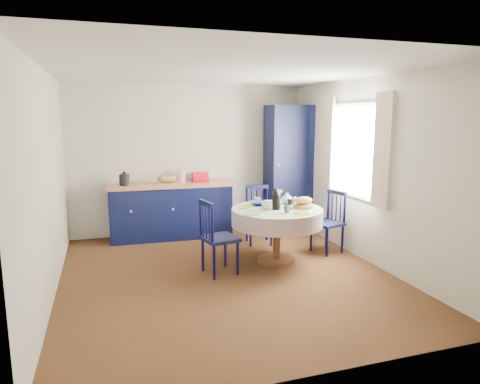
{
  "coord_description": "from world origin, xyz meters",
  "views": [
    {
      "loc": [
        -1.4,
        -4.94,
        1.97
      ],
      "look_at": [
        0.24,
        0.2,
        1.02
      ],
      "focal_mm": 32.0,
      "sensor_mm": 36.0,
      "label": 1
    }
  ],
  "objects_px": {
    "chair_right": "(329,221)",
    "mug_a": "(266,205)",
    "mug_c": "(291,201)",
    "dining_table": "(278,217)",
    "pantry_cabinet": "(289,168)",
    "mug_b": "(287,209)",
    "chair_far": "(258,214)",
    "cobalt_bowl": "(259,203)",
    "kitchen_counter": "(171,210)",
    "mug_d": "(257,200)",
    "chair_left": "(217,237)"
  },
  "relations": [
    {
      "from": "chair_right",
      "to": "mug_a",
      "type": "height_order",
      "value": "chair_right"
    },
    {
      "from": "mug_c",
      "to": "dining_table",
      "type": "bearing_deg",
      "value": -146.2
    },
    {
      "from": "mug_a",
      "to": "mug_c",
      "type": "relative_size",
      "value": 1.14
    },
    {
      "from": "pantry_cabinet",
      "to": "mug_b",
      "type": "xyz_separation_m",
      "value": [
        -0.84,
        -1.83,
        -0.29
      ]
    },
    {
      "from": "chair_far",
      "to": "chair_right",
      "type": "distance_m",
      "value": 1.12
    },
    {
      "from": "mug_c",
      "to": "cobalt_bowl",
      "type": "relative_size",
      "value": 0.48
    },
    {
      "from": "kitchen_counter",
      "to": "cobalt_bowl",
      "type": "height_order",
      "value": "kitchen_counter"
    },
    {
      "from": "dining_table",
      "to": "mug_d",
      "type": "distance_m",
      "value": 0.46
    },
    {
      "from": "chair_far",
      "to": "chair_right",
      "type": "bearing_deg",
      "value": -33.86
    },
    {
      "from": "dining_table",
      "to": "mug_b",
      "type": "bearing_deg",
      "value": -87.57
    },
    {
      "from": "dining_table",
      "to": "chair_far",
      "type": "distance_m",
      "value": 0.93
    },
    {
      "from": "kitchen_counter",
      "to": "mug_a",
      "type": "height_order",
      "value": "kitchen_counter"
    },
    {
      "from": "chair_far",
      "to": "mug_c",
      "type": "xyz_separation_m",
      "value": [
        0.22,
        -0.73,
        0.33
      ]
    },
    {
      "from": "chair_left",
      "to": "chair_far",
      "type": "distance_m",
      "value": 1.48
    },
    {
      "from": "mug_b",
      "to": "cobalt_bowl",
      "type": "height_order",
      "value": "mug_b"
    },
    {
      "from": "cobalt_bowl",
      "to": "chair_left",
      "type": "bearing_deg",
      "value": -147.18
    },
    {
      "from": "kitchen_counter",
      "to": "mug_a",
      "type": "relative_size",
      "value": 15.85
    },
    {
      "from": "chair_far",
      "to": "cobalt_bowl",
      "type": "distance_m",
      "value": 0.76
    },
    {
      "from": "kitchen_counter",
      "to": "chair_right",
      "type": "distance_m",
      "value": 2.57
    },
    {
      "from": "mug_a",
      "to": "cobalt_bowl",
      "type": "xyz_separation_m",
      "value": [
        -0.0,
        0.26,
        -0.02
      ]
    },
    {
      "from": "mug_b",
      "to": "chair_left",
      "type": "bearing_deg",
      "value": 175.3
    },
    {
      "from": "chair_left",
      "to": "mug_b",
      "type": "relative_size",
      "value": 9.59
    },
    {
      "from": "chair_right",
      "to": "dining_table",
      "type": "bearing_deg",
      "value": -94.39
    },
    {
      "from": "kitchen_counter",
      "to": "dining_table",
      "type": "xyz_separation_m",
      "value": [
        1.2,
        -1.66,
        0.16
      ]
    },
    {
      "from": "mug_d",
      "to": "chair_left",
      "type": "bearing_deg",
      "value": -141.07
    },
    {
      "from": "mug_b",
      "to": "cobalt_bowl",
      "type": "xyz_separation_m",
      "value": [
        -0.19,
        0.55,
        -0.02
      ]
    },
    {
      "from": "pantry_cabinet",
      "to": "chair_far",
      "type": "bearing_deg",
      "value": -139.87
    },
    {
      "from": "mug_c",
      "to": "mug_d",
      "type": "xyz_separation_m",
      "value": [
        -0.43,
        0.22,
        -0.0
      ]
    },
    {
      "from": "chair_left",
      "to": "mug_d",
      "type": "height_order",
      "value": "chair_left"
    },
    {
      "from": "pantry_cabinet",
      "to": "dining_table",
      "type": "height_order",
      "value": "pantry_cabinet"
    },
    {
      "from": "chair_far",
      "to": "cobalt_bowl",
      "type": "xyz_separation_m",
      "value": [
        -0.23,
        -0.65,
        0.32
      ]
    },
    {
      "from": "pantry_cabinet",
      "to": "chair_right",
      "type": "height_order",
      "value": "pantry_cabinet"
    },
    {
      "from": "kitchen_counter",
      "to": "chair_far",
      "type": "xyz_separation_m",
      "value": [
        1.26,
        -0.74,
        -0.0
      ]
    },
    {
      "from": "mug_d",
      "to": "cobalt_bowl",
      "type": "height_order",
      "value": "mug_d"
    },
    {
      "from": "chair_right",
      "to": "chair_far",
      "type": "bearing_deg",
      "value": -147.0
    },
    {
      "from": "kitchen_counter",
      "to": "chair_right",
      "type": "height_order",
      "value": "kitchen_counter"
    },
    {
      "from": "mug_d",
      "to": "mug_c",
      "type": "bearing_deg",
      "value": -27.54
    },
    {
      "from": "mug_b",
      "to": "cobalt_bowl",
      "type": "bearing_deg",
      "value": 108.64
    },
    {
      "from": "kitchen_counter",
      "to": "pantry_cabinet",
      "type": "bearing_deg",
      "value": -0.77
    },
    {
      "from": "mug_a",
      "to": "mug_c",
      "type": "distance_m",
      "value": 0.49
    },
    {
      "from": "kitchen_counter",
      "to": "chair_far",
      "type": "height_order",
      "value": "kitchen_counter"
    },
    {
      "from": "mug_b",
      "to": "kitchen_counter",
      "type": "bearing_deg",
      "value": 122.04
    },
    {
      "from": "mug_c",
      "to": "mug_d",
      "type": "distance_m",
      "value": 0.48
    },
    {
      "from": "mug_b",
      "to": "mug_c",
      "type": "xyz_separation_m",
      "value": [
        0.27,
        0.47,
        -0.0
      ]
    },
    {
      "from": "dining_table",
      "to": "mug_d",
      "type": "bearing_deg",
      "value": 109.22
    },
    {
      "from": "mug_a",
      "to": "mug_d",
      "type": "height_order",
      "value": "mug_a"
    },
    {
      "from": "mug_a",
      "to": "chair_far",
      "type": "bearing_deg",
      "value": 75.91
    },
    {
      "from": "chair_left",
      "to": "chair_right",
      "type": "height_order",
      "value": "chair_left"
    },
    {
      "from": "mug_a",
      "to": "kitchen_counter",
      "type": "bearing_deg",
      "value": 122.07
    },
    {
      "from": "dining_table",
      "to": "cobalt_bowl",
      "type": "height_order",
      "value": "dining_table"
    }
  ]
}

